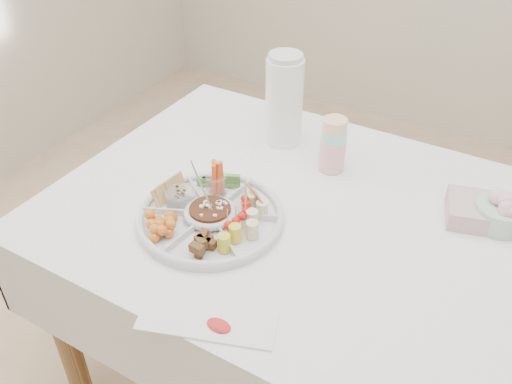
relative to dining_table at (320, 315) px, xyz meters
The scene contains 14 objects.
dining_table is the anchor object (origin of this frame).
party_tray 0.51m from the dining_table, 148.52° to the right, with size 0.38×0.38×0.04m, color silver.
bean_dip 0.52m from the dining_table, 148.52° to the right, with size 0.11×0.11×0.04m, color #532D18.
tortillas 0.47m from the dining_table, 163.04° to the right, with size 0.09×0.09×0.05m, color #C28640, non-canonical shape.
carrot_cucumber 0.55m from the dining_table, behind, with size 0.11×0.11×0.10m, color orange, non-canonical shape.
pita_raisins 0.60m from the dining_table, 159.03° to the right, with size 0.11×0.11×0.06m, color #E7B65B, non-canonical shape.
cherries 0.60m from the dining_table, 141.85° to the right, with size 0.12×0.12×0.05m, color orange, non-canonical shape.
granola_chunks 0.55m from the dining_table, 127.29° to the right, with size 0.09×0.09×0.04m, color brown, non-canonical shape.
banana_tomato 0.49m from the dining_table, 128.38° to the right, with size 0.10×0.10×0.08m, color gold, non-canonical shape.
cup_stack 0.54m from the dining_table, 113.70° to the left, with size 0.08×0.08×0.21m, color #ADBCA3.
thermos 0.67m from the dining_table, 135.57° to the left, with size 0.12×0.12×0.30m, color white.
flower_bowl 0.61m from the dining_table, 27.42° to the left, with size 0.13×0.13×0.10m, color silver.
napkin_stack 0.56m from the dining_table, 30.50° to the left, with size 0.16×0.14×0.05m, color #C7A4AF.
placemat 0.60m from the dining_table, 100.91° to the right, with size 0.30×0.10×0.01m, color white.
Camera 1 is at (0.39, -1.05, 1.67)m, focal length 38.00 mm.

